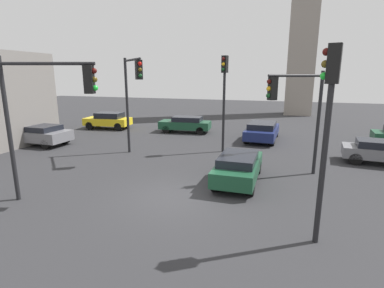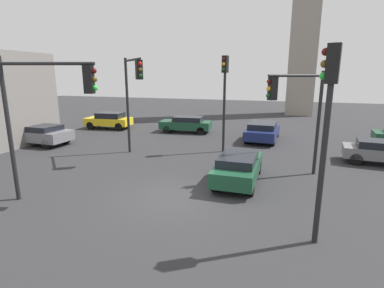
# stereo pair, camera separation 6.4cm
# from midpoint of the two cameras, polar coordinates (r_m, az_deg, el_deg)

# --- Properties ---
(ground_plane) EXTENTS (96.76, 96.76, 0.00)m
(ground_plane) POSITION_cam_midpoint_polar(r_m,az_deg,el_deg) (12.04, -3.37, -10.13)
(ground_plane) COLOR #2D2D30
(traffic_light_0) EXTENTS (2.45, 1.90, 4.97)m
(traffic_light_0) POSITION_cam_midpoint_polar(r_m,az_deg,el_deg) (14.31, 19.67, 7.51)
(traffic_light_0) COLOR black
(traffic_light_0) RESTS_ON ground_plane
(traffic_light_1) EXTENTS (0.49, 0.38, 5.54)m
(traffic_light_1) POSITION_cam_midpoint_polar(r_m,az_deg,el_deg) (8.58, 24.93, 5.83)
(traffic_light_1) COLOR black
(traffic_light_1) RESTS_ON ground_plane
(traffic_light_2) EXTENTS (3.35, 1.24, 5.44)m
(traffic_light_2) POSITION_cam_midpoint_polar(r_m,az_deg,el_deg) (12.03, -26.17, 7.56)
(traffic_light_2) COLOR black
(traffic_light_2) RESTS_ON ground_plane
(traffic_light_3) EXTENTS (2.18, 2.12, 5.77)m
(traffic_light_3) POSITION_cam_midpoint_polar(r_m,az_deg,el_deg) (17.36, -11.35, 10.74)
(traffic_light_3) COLOR black
(traffic_light_3) RESTS_ON ground_plane
(traffic_light_4) EXTENTS (0.39, 0.49, 5.91)m
(traffic_light_4) POSITION_cam_midpoint_polar(r_m,az_deg,el_deg) (18.36, 6.42, 10.94)
(traffic_light_4) COLOR black
(traffic_light_4) RESTS_ON ground_plane
(car_0) EXTENTS (4.24, 2.23, 1.48)m
(car_0) POSITION_cam_midpoint_polar(r_m,az_deg,el_deg) (27.96, -15.72, 4.48)
(car_0) COLOR yellow
(car_0) RESTS_ON ground_plane
(car_1) EXTENTS (2.27, 4.85, 1.38)m
(car_1) POSITION_cam_midpoint_polar(r_m,az_deg,el_deg) (22.61, 13.62, 2.53)
(car_1) COLOR navy
(car_1) RESTS_ON ground_plane
(car_2) EXTENTS (4.14, 2.04, 1.31)m
(car_2) POSITION_cam_midpoint_polar(r_m,az_deg,el_deg) (19.09, 33.11, -1.26)
(car_2) COLOR slate
(car_2) RESTS_ON ground_plane
(car_3) EXTENTS (4.43, 2.11, 1.36)m
(car_3) POSITION_cam_midpoint_polar(r_m,az_deg,el_deg) (25.14, -1.07, 3.92)
(car_3) COLOR #19472D
(car_3) RESTS_ON ground_plane
(car_5) EXTENTS (4.49, 2.11, 1.38)m
(car_5) POSITION_cam_midpoint_polar(r_m,az_deg,el_deg) (23.28, -27.40, 1.75)
(car_5) COLOR slate
(car_5) RESTS_ON ground_plane
(car_6) EXTENTS (1.77, 4.26, 1.33)m
(car_6) POSITION_cam_midpoint_polar(r_m,az_deg,el_deg) (13.53, 9.10, -4.37)
(car_6) COLOR #19472D
(car_6) RESTS_ON ground_plane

